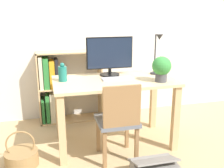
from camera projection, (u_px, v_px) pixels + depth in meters
The scene contains 11 objects.
ground_plane at pixel (114, 143), 3.05m from camera, with size 10.00×10.00×0.00m, color tan.
wall_back at pixel (96, 24), 3.61m from camera, with size 8.00×0.05×2.60m.
desk at pixel (114, 92), 2.88m from camera, with size 1.31×0.72×0.76m.
monitor at pixel (109, 55), 2.97m from camera, with size 0.54×0.23×0.44m.
keyboard at pixel (117, 79), 2.86m from camera, with size 0.34×0.14×0.02m.
vase at pixel (63, 73), 2.76m from camera, with size 0.09×0.09×0.20m.
desk_lamp at pixel (157, 50), 2.97m from camera, with size 0.10×0.19×0.47m.
potted_plant at pixel (162, 68), 2.73m from camera, with size 0.20×0.20×0.27m.
chair at pixel (118, 119), 2.58m from camera, with size 0.40×0.40×0.83m.
bookshelf at pixel (58, 89), 3.54m from camera, with size 0.85×0.28×0.97m.
basket at pixel (22, 157), 2.59m from camera, with size 0.32×0.32×0.37m.
Camera 1 is at (-0.70, -2.66, 1.49)m, focal length 42.00 mm.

